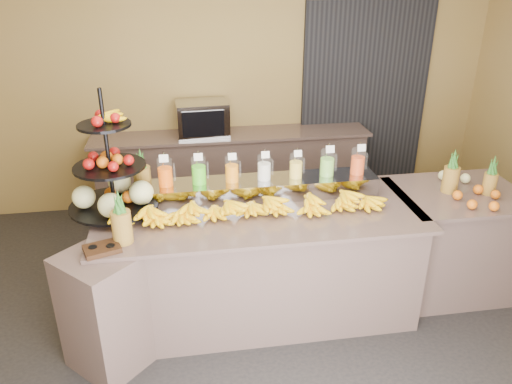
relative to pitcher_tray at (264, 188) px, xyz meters
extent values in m
plane|color=black|center=(-0.08, -0.58, -1.01)|extent=(6.00, 6.00, 0.00)
cube|color=olive|center=(-0.08, 1.93, 0.39)|extent=(6.00, 0.02, 2.80)
cube|color=black|center=(1.52, 1.88, 0.19)|extent=(1.50, 0.06, 2.20)
cube|color=#866861|center=(-0.08, -0.28, -0.56)|extent=(2.40, 0.90, 0.90)
cube|color=#866861|center=(-0.08, -0.28, -0.09)|extent=(2.50, 1.00, 0.03)
cube|color=#866861|center=(-1.23, -0.68, -0.56)|extent=(0.71, 0.71, 0.90)
cube|color=#866861|center=(1.62, -0.18, -0.56)|extent=(1.00, 0.80, 0.90)
cube|color=#866861|center=(1.62, -0.18, -0.09)|extent=(1.08, 0.88, 0.03)
cube|color=#866861|center=(-0.08, 1.67, -0.56)|extent=(3.00, 0.50, 0.90)
cube|color=#866861|center=(-0.08, 1.67, -0.09)|extent=(3.10, 0.55, 0.03)
cube|color=gray|center=(0.00, 0.00, 0.00)|extent=(1.85, 0.30, 0.15)
cylinder|color=silver|center=(-0.78, 0.00, 0.18)|extent=(0.12, 0.12, 0.22)
cylinder|color=#EE5200|center=(-0.78, 0.00, 0.15)|extent=(0.11, 0.11, 0.15)
cylinder|color=gray|center=(-0.79, 0.01, 0.23)|extent=(0.01, 0.01, 0.26)
cube|color=white|center=(-0.78, -0.05, 0.32)|extent=(0.07, 0.02, 0.06)
cylinder|color=silver|center=(-0.52, 0.00, 0.18)|extent=(0.12, 0.12, 0.21)
cylinder|color=#3CBF16|center=(-0.52, 0.00, 0.15)|extent=(0.11, 0.11, 0.15)
cylinder|color=gray|center=(-0.53, 0.01, 0.23)|extent=(0.01, 0.01, 0.25)
cube|color=white|center=(-0.52, -0.05, 0.32)|extent=(0.07, 0.02, 0.06)
cylinder|color=silver|center=(-0.26, 0.00, 0.18)|extent=(0.11, 0.11, 0.20)
cylinder|color=orange|center=(-0.26, 0.00, 0.14)|extent=(0.10, 0.10, 0.14)
cylinder|color=gray|center=(-0.27, 0.01, 0.22)|extent=(0.01, 0.01, 0.24)
cube|color=white|center=(-0.26, -0.05, 0.30)|extent=(0.06, 0.02, 0.06)
cylinder|color=silver|center=(0.00, 0.00, 0.18)|extent=(0.11, 0.11, 0.20)
cylinder|color=silver|center=(0.00, 0.00, 0.14)|extent=(0.10, 0.10, 0.14)
cylinder|color=gray|center=(-0.01, 0.01, 0.22)|extent=(0.01, 0.01, 0.24)
cube|color=white|center=(0.00, -0.05, 0.30)|extent=(0.06, 0.02, 0.05)
cylinder|color=silver|center=(0.26, 0.00, 0.17)|extent=(0.11, 0.11, 0.20)
cylinder|color=gold|center=(0.26, 0.00, 0.14)|extent=(0.10, 0.10, 0.13)
cylinder|color=gray|center=(0.25, 0.01, 0.22)|extent=(0.01, 0.01, 0.23)
cube|color=white|center=(0.26, -0.05, 0.30)|extent=(0.06, 0.02, 0.05)
cylinder|color=silver|center=(0.52, 0.00, 0.18)|extent=(0.12, 0.12, 0.22)
cylinder|color=#6BB541|center=(0.52, 0.00, 0.15)|extent=(0.11, 0.11, 0.15)
cylinder|color=gray|center=(0.51, 0.01, 0.23)|extent=(0.01, 0.01, 0.26)
cube|color=white|center=(0.52, -0.05, 0.32)|extent=(0.07, 0.02, 0.06)
cylinder|color=silver|center=(0.78, 0.00, 0.18)|extent=(0.12, 0.12, 0.21)
cylinder|color=#CE4013|center=(0.78, 0.00, 0.15)|extent=(0.11, 0.11, 0.15)
cylinder|color=gray|center=(0.77, 0.01, 0.23)|extent=(0.01, 0.01, 0.25)
cube|color=white|center=(0.78, -0.05, 0.32)|extent=(0.07, 0.02, 0.06)
ellipsoid|color=#EEB70B|center=(-1.11, -0.29, -0.02)|extent=(0.26, 0.19, 0.11)
ellipsoid|color=#EEB70B|center=(-0.88, -0.29, -0.02)|extent=(0.26, 0.19, 0.11)
ellipsoid|color=#EEB70B|center=(-0.64, -0.29, -0.02)|extent=(0.26, 0.19, 0.11)
ellipsoid|color=#EEB70B|center=(-0.40, -0.29, -0.02)|extent=(0.26, 0.19, 0.11)
ellipsoid|color=#EEB70B|center=(-0.17, -0.29, -0.02)|extent=(0.26, 0.19, 0.11)
ellipsoid|color=#EEB70B|center=(0.07, -0.29, -0.02)|extent=(0.26, 0.19, 0.11)
ellipsoid|color=#EEB70B|center=(0.30, -0.29, -0.02)|extent=(0.26, 0.19, 0.11)
ellipsoid|color=#EEB70B|center=(0.54, -0.29, -0.02)|extent=(0.26, 0.19, 0.11)
ellipsoid|color=#EEB70B|center=(0.77, -0.29, -0.02)|extent=(0.26, 0.19, 0.11)
ellipsoid|color=#EEB70B|center=(-0.92, -0.29, 0.05)|extent=(0.22, 0.17, 0.10)
ellipsoid|color=#EEB70B|center=(-0.62, -0.29, 0.05)|extent=(0.22, 0.17, 0.10)
ellipsoid|color=#EEB70B|center=(-0.32, -0.29, 0.05)|extent=(0.22, 0.17, 0.10)
ellipsoid|color=#EEB70B|center=(-0.02, -0.29, 0.05)|extent=(0.22, 0.17, 0.10)
ellipsoid|color=#EEB70B|center=(0.28, -0.29, 0.05)|extent=(0.22, 0.17, 0.10)
ellipsoid|color=#EEB70B|center=(0.58, -0.29, 0.05)|extent=(0.22, 0.17, 0.10)
cylinder|color=black|center=(-1.18, -0.09, 0.40)|extent=(0.03, 0.03, 0.95)
cylinder|color=black|center=(-1.18, -0.09, -0.02)|extent=(0.78, 0.78, 0.02)
cylinder|color=black|center=(-1.18, -0.09, 0.30)|extent=(0.61, 0.61, 0.02)
cylinder|color=black|center=(-1.18, -0.09, 0.61)|extent=(0.44, 0.44, 0.02)
sphere|color=beige|center=(-0.96, -0.09, 0.08)|extent=(0.18, 0.18, 0.18)
sphere|color=maroon|center=(-1.03, -0.09, 0.35)|extent=(0.08, 0.08, 0.08)
sphere|color=orange|center=(-1.28, -0.09, 0.04)|extent=(0.10, 0.10, 0.10)
cube|color=#321C0D|center=(-1.21, -0.67, -0.06)|extent=(0.27, 0.24, 0.03)
cylinder|color=brown|center=(-1.07, -0.57, 0.04)|extent=(0.14, 0.14, 0.23)
cone|color=#1E4B19|center=(-1.07, -0.57, 0.24)|extent=(0.07, 0.07, 0.16)
cylinder|color=brown|center=(-0.97, 0.15, 0.05)|extent=(0.14, 0.14, 0.26)
cone|color=#1E4B19|center=(-0.97, 0.15, 0.26)|extent=(0.07, 0.07, 0.16)
cylinder|color=brown|center=(1.54, -0.15, 0.03)|extent=(0.12, 0.12, 0.22)
cylinder|color=brown|center=(1.84, -0.24, 0.02)|extent=(0.11, 0.11, 0.18)
ellipsoid|color=orange|center=(1.67, -0.38, -0.03)|extent=(0.33, 0.22, 0.08)
cube|color=gray|center=(-0.40, 1.67, 0.11)|extent=(0.58, 0.42, 0.37)
camera|label=1|loc=(-0.64, -3.63, 1.67)|focal=35.00mm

